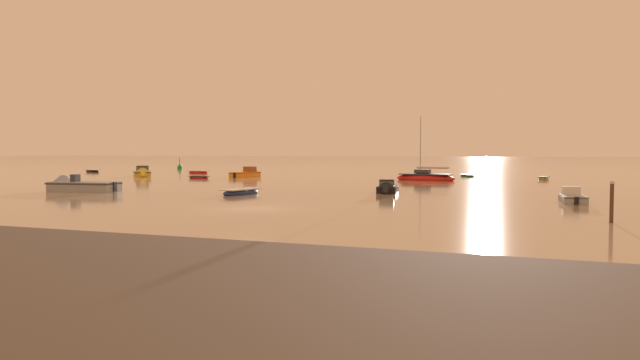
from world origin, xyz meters
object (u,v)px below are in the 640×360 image
at_px(motorboat_moored_3, 249,175).
at_px(motorboat_moored_4, 387,190).
at_px(sailboat_moored_1, 425,178).
at_px(rowboat_moored_0, 544,178).
at_px(rowboat_moored_6, 467,176).
at_px(motorboat_moored_0, 142,174).
at_px(rowboat_moored_1, 198,172).
at_px(rowboat_moored_3, 241,192).
at_px(rowboat_moored_2, 199,178).
at_px(motorboat_moored_2, 571,199).
at_px(mooring_post_left, 612,203).
at_px(motorboat_moored_1, 74,188).
at_px(channel_buoy, 180,167).
at_px(rowboat_moored_5, 92,171).

xyz_separation_m(motorboat_moored_3, motorboat_moored_4, (25.32, -23.81, -0.06)).
bearing_deg(sailboat_moored_1, rowboat_moored_0, -142.16).
bearing_deg(rowboat_moored_6, motorboat_moored_0, -109.47).
distance_m(rowboat_moored_1, motorboat_moored_4, 50.75).
xyz_separation_m(rowboat_moored_1, motorboat_moored_4, (38.88, -32.62, 0.09)).
bearing_deg(motorboat_moored_0, sailboat_moored_1, 54.44).
height_order(motorboat_moored_3, motorboat_moored_4, motorboat_moored_3).
height_order(sailboat_moored_1, motorboat_moored_4, sailboat_moored_1).
xyz_separation_m(rowboat_moored_1, rowboat_moored_3, (28.46, -38.28, 0.01)).
bearing_deg(motorboat_moored_3, rowboat_moored_2, 162.43).
bearing_deg(rowboat_moored_3, motorboat_moored_3, -142.32).
bearing_deg(rowboat_moored_0, motorboat_moored_2, -168.57).
height_order(motorboat_moored_2, motorboat_moored_3, motorboat_moored_3).
xyz_separation_m(rowboat_moored_2, rowboat_moored_3, (18.20, -22.38, 0.05)).
bearing_deg(mooring_post_left, motorboat_moored_4, 133.41).
relative_size(motorboat_moored_1, rowboat_moored_2, 2.30).
bearing_deg(rowboat_moored_1, motorboat_moored_3, -20.97).
relative_size(motorboat_moored_0, rowboat_moored_2, 1.92).
xyz_separation_m(rowboat_moored_0, channel_buoy, (-66.39, 20.43, 0.33)).
bearing_deg(rowboat_moored_5, motorboat_moored_0, -10.08).
relative_size(motorboat_moored_0, motorboat_moored_2, 1.38).
bearing_deg(rowboat_moored_6, rowboat_moored_2, -99.73).
bearing_deg(rowboat_moored_1, motorboat_moored_0, -78.98).
bearing_deg(motorboat_moored_4, rowboat_moored_5, -127.70).
xyz_separation_m(motorboat_moored_2, mooring_post_left, (1.35, -11.87, 0.69)).
bearing_deg(rowboat_moored_1, motorboat_moored_4, -27.94).
distance_m(motorboat_moored_1, rowboat_moored_5, 50.91).
bearing_deg(rowboat_moored_6, motorboat_moored_1, -72.99).
bearing_deg(motorboat_moored_0, rowboat_moored_3, 8.60).
height_order(channel_buoy, mooring_post_left, channel_buoy).
height_order(rowboat_moored_0, rowboat_moored_6, rowboat_moored_0).
bearing_deg(motorboat_moored_2, rowboat_moored_6, 11.41).
distance_m(rowboat_moored_3, motorboat_moored_4, 11.86).
relative_size(rowboat_moored_0, motorboat_moored_1, 0.47).
bearing_deg(rowboat_moored_6, motorboat_moored_4, -43.59).
xyz_separation_m(motorboat_moored_3, rowboat_moored_6, (27.45, 10.92, -0.19)).
bearing_deg(motorboat_moored_4, rowboat_moored_6, 166.83).
distance_m(rowboat_moored_3, motorboat_moored_2, 24.23).
bearing_deg(motorboat_moored_3, motorboat_moored_1, -172.63).
relative_size(rowboat_moored_3, rowboat_moored_5, 1.06).
distance_m(rowboat_moored_0, rowboat_moored_3, 42.16).
xyz_separation_m(sailboat_moored_1, mooring_post_left, (16.32, -38.46, 0.58)).
bearing_deg(rowboat_moored_1, mooring_post_left, -29.93).
xyz_separation_m(motorboat_moored_0, sailboat_moored_1, (37.91, 3.27, 0.00)).
bearing_deg(sailboat_moored_1, rowboat_moored_6, -97.89).
xyz_separation_m(motorboat_moored_0, channel_buoy, (-15.44, 31.37, 0.12)).
relative_size(motorboat_moored_0, motorboat_moored_4, 1.26).
relative_size(sailboat_moored_1, motorboat_moored_2, 1.87).
distance_m(sailboat_moored_1, mooring_post_left, 41.78).
distance_m(rowboat_moored_6, mooring_post_left, 52.34).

